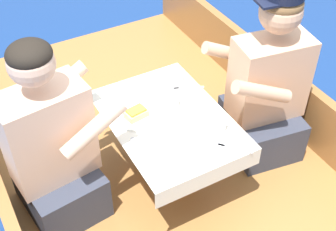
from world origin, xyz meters
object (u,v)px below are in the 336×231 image
at_px(sandwich, 136,113).
at_px(coffee_cup_port, 220,126).
at_px(coffee_cup_starboard, 172,101).
at_px(person_starboard, 266,88).
at_px(person_port, 53,150).

relative_size(sandwich, coffee_cup_port, 1.36).
bearing_deg(coffee_cup_starboard, person_starboard, -13.92).
distance_m(person_port, person_starboard, 1.18).
bearing_deg(person_port, coffee_cup_starboard, -7.53).
xyz_separation_m(person_starboard, coffee_cup_starboard, (-0.52, 0.13, 0.03)).
xyz_separation_m(sandwich, coffee_cup_starboard, (0.20, -0.01, 0.00)).
bearing_deg(person_starboard, coffee_cup_starboard, -5.13).
bearing_deg(coffee_cup_starboard, person_port, 179.58).
bearing_deg(person_port, sandwich, -6.42).
height_order(person_starboard, sandwich, person_starboard).
distance_m(person_port, sandwich, 0.45).
distance_m(person_port, coffee_cup_port, 0.82).
relative_size(coffee_cup_port, coffee_cup_starboard, 0.87).
height_order(sandwich, coffee_cup_starboard, coffee_cup_starboard).
relative_size(sandwich, coffee_cup_starboard, 1.19).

